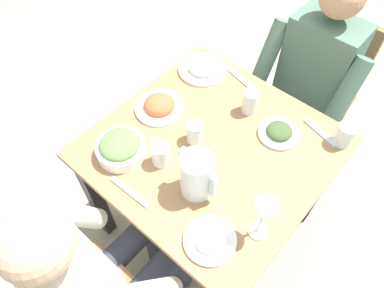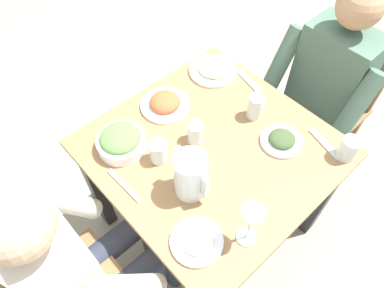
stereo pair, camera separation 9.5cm
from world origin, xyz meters
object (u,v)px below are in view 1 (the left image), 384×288
object	(u,v)px
water_glass_far_right	(250,102)
plate_yoghurt	(210,239)
salad_bowl	(121,147)
plate_dolmas	(279,132)
plate_rice_curry	(160,105)
chair_far	(316,86)
water_pitcher	(197,175)
dining_table	(211,162)
water_glass_center	(160,154)
diner_far	(304,86)
water_glass_near_left	(344,135)
wine_glass	(264,213)
diner_near	(103,271)
plate_beans	(203,68)
water_glass_by_pitcher	(195,132)

from	to	relation	value
water_glass_far_right	plate_yoghurt	bearing A→B (deg)	-66.35
salad_bowl	plate_dolmas	world-z (taller)	salad_bowl
plate_dolmas	plate_yoghurt	bearing A→B (deg)	-81.99
plate_rice_curry	plate_yoghurt	xyz separation A→B (m)	(0.54, -0.32, -0.01)
chair_far	water_pitcher	bearing A→B (deg)	-89.77
dining_table	water_glass_center	distance (m)	0.28
dining_table	salad_bowl	bearing A→B (deg)	-132.08
water_pitcher	plate_dolmas	distance (m)	0.43
dining_table	plate_rice_curry	world-z (taller)	plate_rice_curry
water_glass_center	salad_bowl	bearing A→B (deg)	-152.74
plate_rice_curry	diner_far	bearing A→B (deg)	58.41
water_glass_near_left	wine_glass	bearing A→B (deg)	-93.67
diner_near	salad_bowl	world-z (taller)	diner_near
dining_table	plate_beans	size ratio (longest dim) A/B	3.85
plate_beans	water_glass_by_pitcher	bearing A→B (deg)	-54.47
diner_near	water_glass_by_pitcher	xyz separation A→B (m)	(-0.10, 0.59, 0.12)
salad_bowl	plate_yoghurt	bearing A→B (deg)	-5.76
diner_near	water_glass_by_pitcher	distance (m)	0.61
salad_bowl	plate_beans	world-z (taller)	salad_bowl
salad_bowl	plate_yoghurt	distance (m)	0.49
plate_yoghurt	water_glass_by_pitcher	xyz separation A→B (m)	(-0.32, 0.29, 0.03)
water_glass_far_right	water_glass_by_pitcher	bearing A→B (deg)	-104.93
diner_far	plate_dolmas	xyz separation A→B (m)	(0.09, -0.39, 0.09)
diner_far	plate_yoghurt	xyz separation A→B (m)	(0.17, -0.93, 0.09)
chair_far	water_glass_center	xyz separation A→B (m)	(-0.18, -1.01, 0.27)
dining_table	water_pitcher	world-z (taller)	water_pitcher
salad_bowl	water_glass_center	size ratio (longest dim) A/B	2.02
diner_far	plate_beans	bearing A→B (deg)	-142.03
diner_near	water_glass_center	size ratio (longest dim) A/B	12.41
plate_dolmas	water_glass_by_pitcher	xyz separation A→B (m)	(-0.24, -0.25, 0.03)
diner_far	water_glass_by_pitcher	bearing A→B (deg)	-103.30
salad_bowl	water_glass_near_left	size ratio (longest dim) A/B	1.98
plate_yoghurt	salad_bowl	bearing A→B (deg)	174.24
diner_near	water_glass_far_right	xyz separation A→B (m)	(-0.02, 0.86, 0.13)
plate_dolmas	water_glass_far_right	xyz separation A→B (m)	(-0.17, 0.03, 0.04)
chair_far	plate_dolmas	world-z (taller)	chair_far
diner_near	water_glass_center	distance (m)	0.45
chair_far	plate_dolmas	xyz separation A→B (m)	(0.09, -0.60, 0.24)
water_glass_near_left	plate_yoghurt	bearing A→B (deg)	-101.46
salad_bowl	plate_beans	xyz separation A→B (m)	(-0.07, 0.58, -0.03)
salad_bowl	water_glass_center	xyz separation A→B (m)	(0.14, 0.07, 0.01)
plate_beans	wine_glass	size ratio (longest dim) A/B	1.17
plate_dolmas	water_glass_near_left	xyz separation A→B (m)	(0.21, 0.13, 0.03)
dining_table	salad_bowl	size ratio (longest dim) A/B	4.56
dining_table	plate_yoghurt	bearing A→B (deg)	-52.11
plate_yoghurt	water_glass_far_right	distance (m)	0.62
dining_table	water_glass_far_right	bearing A→B (deg)	89.87
dining_table	water_glass_by_pitcher	size ratio (longest dim) A/B	9.46
water_glass_far_right	plate_beans	bearing A→B (deg)	168.64
dining_table	diner_near	bearing A→B (deg)	-87.74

